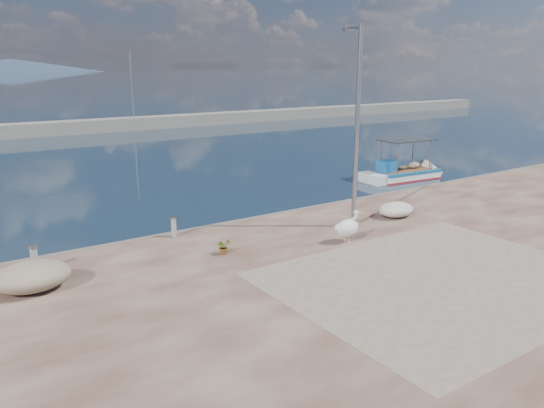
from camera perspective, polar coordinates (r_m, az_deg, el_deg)
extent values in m
plane|color=#162635|center=(16.75, 7.39, -7.03)|extent=(1400.00, 1400.00, 0.00)
cube|color=#4B2820|center=(13.23, 25.37, -13.39)|extent=(44.00, 22.00, 0.50)
cube|color=gray|center=(15.37, 17.78, -7.66)|extent=(9.00, 7.00, 0.01)
cube|color=gray|center=(52.90, -22.84, 7.48)|extent=(120.00, 2.20, 1.20)
cylinder|color=gray|center=(54.80, -14.85, 11.91)|extent=(0.16, 0.16, 7.00)
cone|color=#28384C|center=(669.14, -26.34, 13.24)|extent=(200.00, 200.00, 14.00)
cube|color=white|center=(30.74, 14.04, 2.78)|extent=(5.55, 2.23, 0.89)
cube|color=#165892|center=(30.66, 14.09, 3.51)|extent=(4.04, 2.15, 0.13)
cube|color=maroon|center=(30.75, 14.04, 2.69)|extent=(4.04, 2.14, 0.11)
cube|color=#165892|center=(29.69, 12.22, 4.00)|extent=(0.91, 0.91, 0.65)
cube|color=#22262B|center=(30.39, 14.29, 6.71)|extent=(3.11, 1.93, 0.07)
cylinder|color=tan|center=(17.69, 7.87, -3.67)|extent=(0.04, 0.04, 0.27)
cylinder|color=tan|center=(17.75, 8.27, -3.63)|extent=(0.04, 0.04, 0.27)
ellipsoid|color=silver|center=(17.61, 8.11, -2.56)|extent=(0.93, 0.72, 0.59)
cylinder|color=silver|center=(17.64, 8.89, -1.57)|extent=(0.21, 0.16, 0.50)
sphere|color=silver|center=(17.60, 9.03, -0.89)|extent=(0.17, 0.17, 0.17)
cone|color=#DC8555|center=(17.69, 9.59, -0.96)|extent=(0.41, 0.20, 0.12)
cylinder|color=gray|center=(18.82, 9.12, 7.89)|extent=(0.16, 0.16, 7.00)
cylinder|color=gray|center=(19.52, 8.72, -2.22)|extent=(0.44, 0.44, 0.10)
cube|color=gray|center=(19.21, 8.15, 18.07)|extent=(0.35, 0.18, 0.12)
cylinder|color=gray|center=(18.33, -10.52, -2.48)|extent=(0.17, 0.17, 0.67)
cylinder|color=gray|center=(18.23, -10.57, -1.47)|extent=(0.23, 0.23, 0.06)
cylinder|color=gray|center=(16.42, -24.20, -5.43)|extent=(0.19, 0.19, 0.76)
cylinder|color=gray|center=(16.31, -24.34, -4.18)|extent=(0.26, 0.26, 0.06)
imported|color=#33722D|center=(16.51, -5.24, -4.56)|extent=(0.53, 0.50, 0.48)
ellipsoid|color=tan|center=(15.16, -24.44, -7.10)|extent=(1.95, 1.52, 0.76)
ellipsoid|color=silver|center=(20.98, 13.18, -0.59)|extent=(1.50, 1.13, 0.56)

